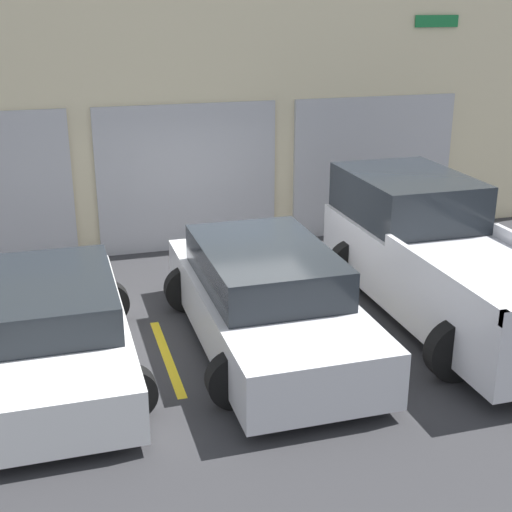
{
  "coord_description": "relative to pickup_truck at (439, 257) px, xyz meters",
  "views": [
    {
      "loc": [
        -2.61,
        -9.65,
        4.41
      ],
      "look_at": [
        0.0,
        -0.79,
        1.1
      ],
      "focal_mm": 50.0,
      "sensor_mm": 36.0,
      "label": 1
    }
  ],
  "objects": [
    {
      "name": "ground_plane",
      "position": [
        -2.74,
        0.98,
        -0.87
      ],
      "size": [
        28.0,
        28.0,
        0.0
      ],
      "primitive_type": "plane",
      "color": "#2D2D30"
    },
    {
      "name": "shophouse_building",
      "position": [
        -2.75,
        4.27,
        1.79
      ],
      "size": [
        16.98,
        0.68,
        5.41
      ],
      "color": "beige",
      "rests_on": "ground"
    },
    {
      "name": "pickup_truck",
      "position": [
        0.0,
        0.0,
        0.0
      ],
      "size": [
        2.4,
        5.09,
        1.87
      ],
      "color": "silver",
      "rests_on": "ground"
    },
    {
      "name": "sedan_white",
      "position": [
        -5.48,
        -0.28,
        -0.29
      ],
      "size": [
        2.1,
        4.23,
        1.21
      ],
      "color": "white",
      "rests_on": "ground"
    },
    {
      "name": "sedan_side",
      "position": [
        -2.74,
        -0.28,
        -0.22
      ],
      "size": [
        2.3,
        4.57,
        1.36
      ],
      "color": "silver",
      "rests_on": "ground"
    },
    {
      "name": "parking_stripe_left",
      "position": [
        -4.11,
        -0.31,
        -0.86
      ],
      "size": [
        0.12,
        2.2,
        0.01
      ],
      "primitive_type": "cube",
      "color": "gold",
      "rests_on": "ground"
    },
    {
      "name": "parking_stripe_centre",
      "position": [
        -1.37,
        -0.31,
        -0.86
      ],
      "size": [
        0.12,
        2.2,
        0.01
      ],
      "primitive_type": "cube",
      "color": "gold",
      "rests_on": "ground"
    }
  ]
}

